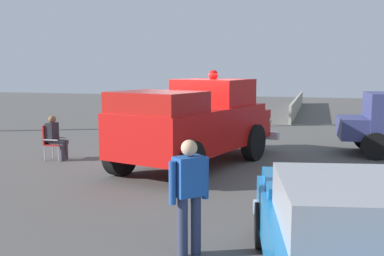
# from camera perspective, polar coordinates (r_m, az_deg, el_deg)

# --- Properties ---
(ground_plane) EXTENTS (60.00, 60.00, 0.00)m
(ground_plane) POSITION_cam_1_polar(r_m,az_deg,el_deg) (13.35, 0.21, -4.09)
(ground_plane) COLOR #514F4C
(vintage_fire_truck) EXTENTS (6.32, 3.82, 2.59)m
(vintage_fire_truck) POSITION_cam_1_polar(r_m,az_deg,el_deg) (12.59, 0.56, 0.74)
(vintage_fire_truck) COLOR black
(vintage_fire_truck) RESTS_ON ground
(classic_hot_rod) EXTENTS (4.63, 2.62, 1.46)m
(classic_hot_rod) POSITION_cam_1_polar(r_m,az_deg,el_deg) (5.82, 18.12, -12.26)
(classic_hot_rod) COLOR black
(classic_hot_rod) RESTS_ON ground
(lawn_chair_near_truck) EXTENTS (0.53, 0.51, 1.02)m
(lawn_chair_near_truck) POSITION_cam_1_polar(r_m,az_deg,el_deg) (14.08, -16.81, -1.36)
(lawn_chair_near_truck) COLOR #B7BABF
(lawn_chair_near_truck) RESTS_ON ground
(lawn_chair_by_car) EXTENTS (0.67, 0.67, 1.02)m
(lawn_chair_by_car) POSITION_cam_1_polar(r_m,az_deg,el_deg) (16.56, 0.20, 0.24)
(lawn_chair_by_car) COLOR #B7BABF
(lawn_chair_by_car) RESTS_ON ground
(spectator_seated) EXTENTS (0.41, 0.54, 1.29)m
(spectator_seated) POSITION_cam_1_polar(r_m,az_deg,el_deg) (14.00, -16.37, -0.95)
(spectator_seated) COLOR #383842
(spectator_seated) RESTS_ON ground
(spectator_standing) EXTENTS (0.54, 0.51, 1.68)m
(spectator_standing) POSITION_cam_1_polar(r_m,az_deg,el_deg) (6.59, -0.35, -7.56)
(spectator_standing) COLOR #2D334C
(spectator_standing) RESTS_ON ground
(background_fence) EXTENTS (13.38, 0.12, 0.90)m
(background_fence) POSITION_cam_1_polar(r_m,az_deg,el_deg) (28.71, 12.74, 2.84)
(background_fence) COLOR #A8A393
(background_fence) RESTS_ON ground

